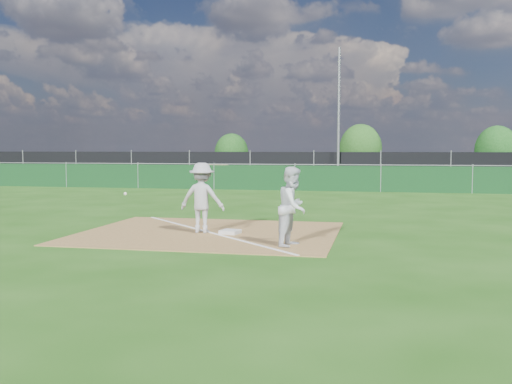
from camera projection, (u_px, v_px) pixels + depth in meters
ground at (276, 200)px, 22.29m from camera, size 90.00×90.00×0.00m
infield_dirt at (209, 233)px, 13.52m from camera, size 6.00×5.00×0.02m
foul_line at (209, 232)px, 13.51m from camera, size 5.01×5.01×0.01m
green_fence at (295, 178)px, 27.11m from camera, size 44.00×0.05×1.20m
dirt_mound at (215, 174)px, 31.58m from camera, size 3.38×2.60×1.17m
black_fence at (314, 167)px, 34.89m from camera, size 46.00×0.04×1.80m
parking_lot at (322, 177)px, 39.83m from camera, size 46.00×9.00×0.01m
light_pole at (339, 115)px, 34.04m from camera, size 0.16×0.16×8.00m
first_base at (230, 232)px, 13.31m from camera, size 0.48×0.48×0.09m
play_at_first at (202, 198)px, 13.43m from camera, size 2.53×0.63×1.65m
runner at (293, 207)px, 11.65m from camera, size 0.79×0.92×1.64m
car_left at (212, 166)px, 40.03m from camera, size 4.73×3.21×1.50m
car_mid at (301, 166)px, 38.80m from camera, size 5.04×2.60×1.58m
car_right at (418, 170)px, 37.19m from camera, size 4.37×2.58×1.19m
tree_left at (231, 153)px, 46.16m from camera, size 2.72×2.72×3.23m
tree_mid at (361, 148)px, 45.15m from camera, size 3.32×3.32×3.94m
tree_right at (497, 150)px, 41.87m from camera, size 3.11×3.11×3.69m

